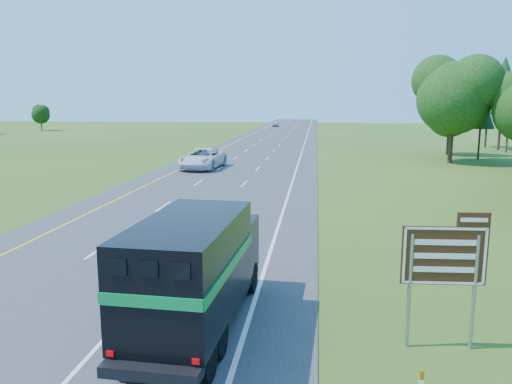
# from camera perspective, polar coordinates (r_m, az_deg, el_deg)

# --- Properties ---
(road) EXTENTS (15.00, 260.00, 0.04)m
(road) POSITION_cam_1_polar(r_m,az_deg,el_deg) (59.58, -0.19, 4.19)
(road) COLOR #38383A
(road) RESTS_ON ground
(lane_markings) EXTENTS (11.15, 260.00, 0.01)m
(lane_markings) POSITION_cam_1_polar(r_m,az_deg,el_deg) (59.58, -0.19, 4.22)
(lane_markings) COLOR yellow
(lane_markings) RESTS_ON road
(horse_truck) EXTENTS (2.67, 7.48, 3.27)m
(horse_truck) POSITION_cam_1_polar(r_m,az_deg,el_deg) (13.89, -6.90, -8.72)
(horse_truck) COLOR black
(horse_truck) RESTS_ON road
(white_suv) EXTENTS (3.68, 7.16, 1.93)m
(white_suv) POSITION_cam_1_polar(r_m,az_deg,el_deg) (47.89, -6.09, 3.84)
(white_suv) COLOR silver
(white_suv) RESTS_ON road
(far_car) EXTENTS (1.67, 4.11, 1.40)m
(far_car) POSITION_cam_1_polar(r_m,az_deg,el_deg) (130.95, 2.21, 7.79)
(far_car) COLOR silver
(far_car) RESTS_ON road
(exit_sign) EXTENTS (2.12, 0.19, 3.60)m
(exit_sign) POSITION_cam_1_polar(r_m,az_deg,el_deg) (13.54, 20.83, -7.39)
(exit_sign) COLOR gray
(exit_sign) RESTS_ON ground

